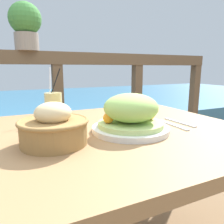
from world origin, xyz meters
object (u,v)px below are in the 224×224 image
salad_plate (131,115)px  bread_basket (54,127)px  drink_glass (54,106)px  potted_plant (25,24)px

salad_plate → bread_basket: bearing=-176.3°
drink_glass → potted_plant: (-0.04, 0.61, 0.46)m
salad_plate → potted_plant: bearing=106.1°
salad_plate → potted_plant: (-0.27, 0.93, 0.46)m
salad_plate → drink_glass: size_ratio=1.21×
drink_glass → potted_plant: 0.77m
bread_basket → potted_plant: 1.06m
salad_plate → drink_glass: drink_glass is taller
salad_plate → drink_glass: 0.39m
drink_glass → salad_plate: bearing=-54.3°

